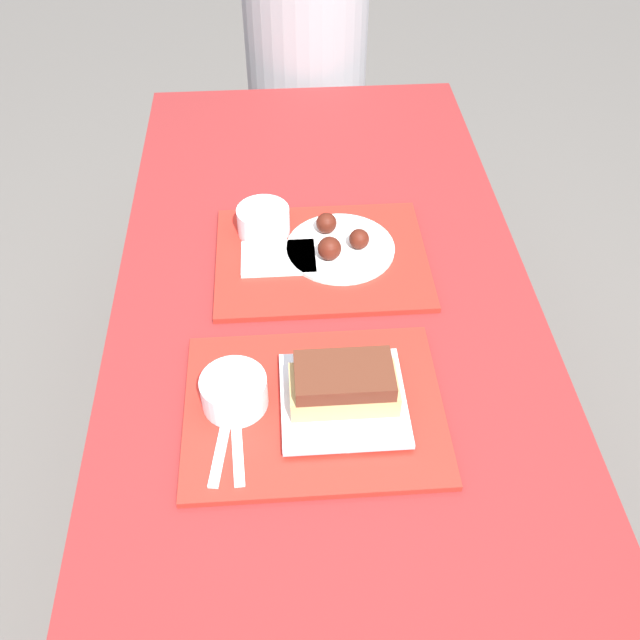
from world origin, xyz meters
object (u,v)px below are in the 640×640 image
(bowl_coleslaw_far, at_px, (263,219))
(person_seated_across, at_px, (306,51))
(tray_far, at_px, (324,258))
(tray_near, at_px, (314,408))
(wings_plate_far, at_px, (339,244))
(bowl_coleslaw_near, at_px, (234,390))
(brisket_sandwich_plate, at_px, (344,390))

(bowl_coleslaw_far, distance_m, person_seated_across, 0.87)
(person_seated_across, bearing_deg, tray_far, -90.99)
(tray_near, relative_size, person_seated_across, 0.57)
(bowl_coleslaw_far, height_order, person_seated_across, person_seated_across)
(bowl_coleslaw_far, bearing_deg, wings_plate_far, -24.64)
(bowl_coleslaw_near, relative_size, wings_plate_far, 0.49)
(tray_far, bearing_deg, wings_plate_far, 28.52)
(brisket_sandwich_plate, height_order, wings_plate_far, brisket_sandwich_plate)
(wings_plate_far, xyz_separation_m, person_seated_across, (-0.02, 0.92, -0.02))
(bowl_coleslaw_far, bearing_deg, bowl_coleslaw_near, -96.68)
(bowl_coleslaw_near, xyz_separation_m, wings_plate_far, (0.20, 0.38, -0.02))
(wings_plate_far, bearing_deg, bowl_coleslaw_far, 155.36)
(bowl_coleslaw_near, height_order, wings_plate_far, bowl_coleslaw_near)
(tray_far, height_order, person_seated_across, person_seated_across)
(tray_near, bearing_deg, bowl_coleslaw_far, 99.22)
(bowl_coleslaw_near, bearing_deg, tray_far, 64.73)
(bowl_coleslaw_near, bearing_deg, person_seated_across, 81.88)
(tray_far, height_order, bowl_coleslaw_far, bowl_coleslaw_far)
(bowl_coleslaw_near, distance_m, wings_plate_far, 0.43)
(bowl_coleslaw_far, relative_size, person_seated_across, 0.15)
(tray_near, height_order, tray_far, same)
(brisket_sandwich_plate, distance_m, person_seated_across, 1.31)
(bowl_coleslaw_far, bearing_deg, person_seated_across, 81.13)
(person_seated_across, bearing_deg, brisket_sandwich_plate, -90.49)
(wings_plate_far, bearing_deg, brisket_sandwich_plate, -93.95)
(bowl_coleslaw_far, bearing_deg, tray_near, -80.78)
(bowl_coleslaw_near, distance_m, brisket_sandwich_plate, 0.17)
(tray_near, distance_m, tray_far, 0.38)
(bowl_coleslaw_near, height_order, brisket_sandwich_plate, brisket_sandwich_plate)
(brisket_sandwich_plate, xyz_separation_m, wings_plate_far, (0.03, 0.39, -0.02))
(tray_far, xyz_separation_m, brisket_sandwich_plate, (0.00, -0.37, 0.04))
(person_seated_across, bearing_deg, wings_plate_far, -89.03)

